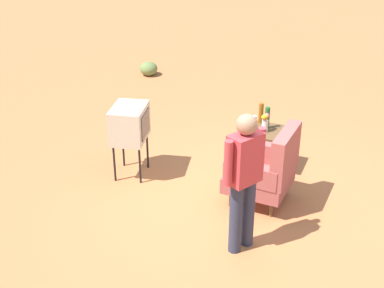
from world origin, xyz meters
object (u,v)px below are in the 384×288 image
(person_standing, at_px, (244,175))
(bottle_wine_green, at_px, (267,118))
(armchair, at_px, (267,169))
(tv_on_stand, at_px, (130,124))
(side_table, at_px, (267,136))
(bottle_short_clear, at_px, (254,122))
(flower_vase, at_px, (265,122))
(bottle_tall_amber, at_px, (261,113))

(person_standing, bearing_deg, bottle_wine_green, -172.00)
(armchair, bearing_deg, tv_on_stand, -89.87)
(side_table, distance_m, bottle_wine_green, 0.26)
(armchair, bearing_deg, bottle_short_clear, -153.31)
(bottle_wine_green, bearing_deg, bottle_short_clear, -59.53)
(bottle_wine_green, relative_size, flower_vase, 1.21)
(bottle_wine_green, bearing_deg, side_table, 26.47)
(tv_on_stand, xyz_separation_m, person_standing, (1.00, 1.94, 0.16))
(armchair, xyz_separation_m, flower_vase, (-0.86, -0.28, 0.24))
(person_standing, height_order, flower_vase, person_standing)
(flower_vase, bearing_deg, bottle_wine_green, -178.06)
(bottle_short_clear, bearing_deg, flower_vase, 80.81)
(armchair, height_order, flower_vase, armchair)
(person_standing, relative_size, bottle_wine_green, 5.12)
(armchair, bearing_deg, person_standing, -0.25)
(person_standing, distance_m, bottle_tall_amber, 2.19)
(bottle_wine_green, bearing_deg, armchair, 16.17)
(bottle_tall_amber, relative_size, bottle_short_clear, 1.50)
(side_table, relative_size, tv_on_stand, 0.58)
(side_table, bearing_deg, bottle_short_clear, -83.39)
(bottle_wine_green, height_order, bottle_tall_amber, bottle_wine_green)
(person_standing, bearing_deg, armchair, 179.75)
(bottle_tall_amber, xyz_separation_m, flower_vase, (0.28, 0.14, -0.00))
(bottle_tall_amber, distance_m, flower_vase, 0.31)
(person_standing, distance_m, bottle_wine_green, 2.01)
(side_table, bearing_deg, tv_on_stand, -61.78)
(armchair, bearing_deg, bottle_wine_green, -163.83)
(bottle_wine_green, bearing_deg, person_standing, 8.00)
(armchair, height_order, person_standing, person_standing)
(person_standing, relative_size, bottle_short_clear, 8.20)
(bottle_short_clear, distance_m, flower_vase, 0.17)
(side_table, height_order, bottle_wine_green, bottle_wine_green)
(tv_on_stand, relative_size, bottle_short_clear, 5.15)
(tv_on_stand, distance_m, bottle_wine_green, 1.93)
(bottle_wine_green, distance_m, flower_vase, 0.12)
(bottle_wine_green, distance_m, bottle_tall_amber, 0.21)
(tv_on_stand, bearing_deg, person_standing, 62.66)
(tv_on_stand, relative_size, person_standing, 0.63)
(tv_on_stand, height_order, bottle_wine_green, tv_on_stand)
(side_table, relative_size, bottle_wine_green, 1.86)
(bottle_short_clear, bearing_deg, bottle_tall_amber, 174.27)
(bottle_tall_amber, bearing_deg, tv_on_stand, -53.22)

